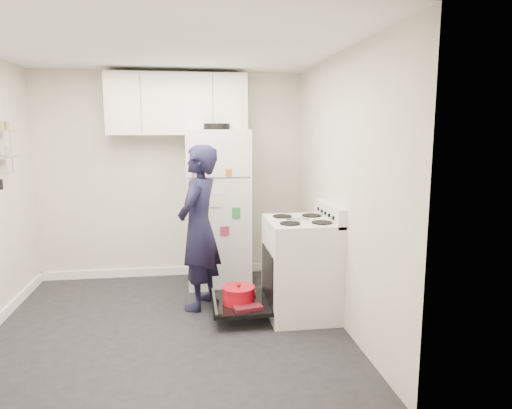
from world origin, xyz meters
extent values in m
cube|color=black|center=(0.00, 0.00, 0.00)|extent=(3.20, 3.20, 0.01)
cube|color=white|center=(0.00, 0.00, 2.50)|extent=(3.20, 3.20, 0.01)
cube|color=beige|center=(0.00, 1.60, 1.25)|extent=(3.20, 0.01, 2.50)
cube|color=beige|center=(0.00, -1.60, 1.25)|extent=(3.20, 0.01, 2.50)
cube|color=beige|center=(1.60, 0.00, 1.25)|extent=(0.01, 3.20, 2.50)
cube|color=white|center=(0.00, 1.59, 0.05)|extent=(3.20, 0.03, 0.10)
cube|color=silver|center=(1.28, 0.15, 0.46)|extent=(0.65, 0.76, 0.92)
cube|color=black|center=(1.21, 0.15, 0.40)|extent=(0.53, 0.60, 0.52)
cube|color=orange|center=(1.48, 0.15, 0.40)|extent=(0.02, 0.56, 0.46)
cylinder|color=black|center=(1.26, 0.15, 0.22)|extent=(0.34, 0.34, 0.02)
cube|color=silver|center=(1.56, 0.15, 1.01)|extent=(0.08, 0.76, 0.18)
cube|color=silver|center=(1.28, 0.15, 0.94)|extent=(0.65, 0.76, 0.03)
cube|color=#B2B2B7|center=(1.23, 0.10, 0.97)|extent=(0.22, 0.03, 0.01)
cube|color=black|center=(0.68, 0.15, 0.14)|extent=(0.55, 0.70, 0.03)
cylinder|color=#B2B2B7|center=(0.43, 0.15, 0.18)|extent=(0.02, 0.66, 0.02)
cylinder|color=#A90816|center=(0.66, 0.11, 0.23)|extent=(0.31, 0.31, 0.14)
cylinder|color=#A90816|center=(0.66, 0.11, 0.32)|extent=(0.32, 0.32, 0.02)
sphere|color=#A90816|center=(0.66, 0.11, 0.34)|extent=(0.04, 0.04, 0.04)
cube|color=maroon|center=(0.73, -0.08, 0.18)|extent=(0.28, 0.18, 0.04)
cube|color=maroon|center=(0.73, 0.35, 0.18)|extent=(0.27, 0.15, 0.04)
cube|color=silver|center=(0.54, 1.25, 0.91)|extent=(0.72, 0.70, 1.81)
cube|color=#4C4C4C|center=(0.54, 0.90, 1.29)|extent=(0.68, 0.01, 0.01)
cube|color=#B2B2B7|center=(0.26, 0.88, 1.41)|extent=(0.03, 0.03, 0.20)
cube|color=#B2B2B7|center=(0.26, 0.88, 0.99)|extent=(0.03, 0.03, 0.55)
cylinder|color=black|center=(0.54, 1.25, 1.85)|extent=(0.30, 0.30, 0.07)
cube|color=silver|center=(0.49, 0.89, 1.05)|extent=(0.12, 0.01, 0.16)
cube|color=#2C853B|center=(0.72, 0.89, 0.90)|extent=(0.09, 0.01, 0.12)
cube|color=gold|center=(0.39, 0.89, 1.28)|extent=(0.06, 0.01, 0.06)
cube|color=#B96815|center=(0.64, 0.89, 1.35)|extent=(0.07, 0.01, 0.07)
cube|color=#9F2D4E|center=(0.59, 0.89, 0.70)|extent=(0.10, 0.01, 0.10)
cube|color=silver|center=(0.10, 1.43, 2.10)|extent=(1.60, 0.33, 0.70)
cube|color=#B2B2B7|center=(-1.52, 0.50, 1.55)|extent=(0.14, 0.60, 0.02)
imported|color=black|center=(0.30, 0.49, 0.83)|extent=(0.61, 0.72, 1.66)
camera|label=1|loc=(0.22, -4.05, 1.80)|focal=32.00mm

